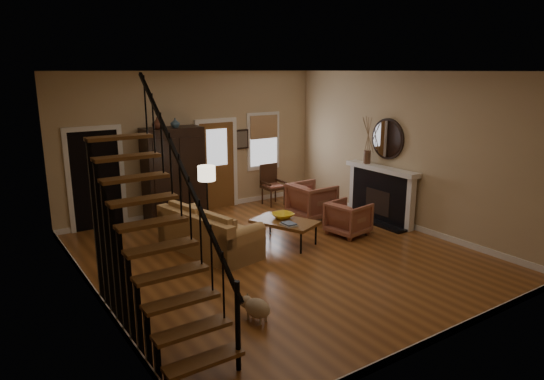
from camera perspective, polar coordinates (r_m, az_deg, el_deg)
room at (r=9.82m, az=-6.95°, el=3.20°), size 7.00×7.33×3.30m
staircase at (r=6.14m, az=-13.62°, el=-2.72°), size 0.94×2.80×3.20m
fireplace at (r=11.09m, az=12.81°, el=0.14°), size 0.33×1.95×2.30m
armoire at (r=11.03m, az=-11.49°, el=1.80°), size 1.30×0.60×2.10m
vase_a at (r=10.63m, az=-13.34°, el=7.67°), size 0.24×0.24×0.25m
vase_b at (r=10.78m, az=-11.33°, el=7.75°), size 0.20×0.20×0.21m
sofa at (r=9.16m, az=-7.38°, el=-4.82°), size 1.31×2.23×0.78m
coffee_table at (r=9.51m, az=1.51°, el=-4.97°), size 1.14×1.42×0.47m
bowl at (r=9.56m, az=1.24°, el=-3.04°), size 0.42×0.42×0.10m
books at (r=9.13m, az=1.99°, el=-4.04°), size 0.23×0.31×0.06m
armchair_left at (r=10.12m, az=8.97°, el=-3.30°), size 0.87×0.86×0.70m
armchair_right at (r=11.09m, az=4.71°, el=-1.29°), size 0.93×0.90×0.83m
floor_lamp at (r=9.65m, az=-7.59°, el=-1.59°), size 0.41×0.41×1.51m
side_chair at (r=12.15m, az=0.16°, el=0.59°), size 0.54×0.54×1.02m
dog at (r=6.76m, az=-1.73°, el=-13.89°), size 0.38×0.50×0.32m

